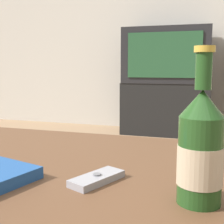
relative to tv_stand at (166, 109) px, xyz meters
The scene contains 6 objects.
back_wall 1.07m from the tv_stand, 72.32° to the left, with size 8.00×0.05×2.60m.
coffee_table 2.75m from the tv_stand, 88.15° to the right, with size 1.25×0.83×0.49m.
tv_stand is the anchor object (origin of this frame).
television 0.55m from the tv_stand, 90.00° to the right, with size 0.88×0.43×0.56m.
beer_bottle 2.83m from the tv_stand, 81.31° to the right, with size 0.07×0.07×0.26m.
cell_phone 2.77m from the tv_stand, 85.16° to the right, with size 0.09×0.13×0.02m.
Camera 1 is at (0.35, -0.55, 0.71)m, focal length 50.00 mm.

